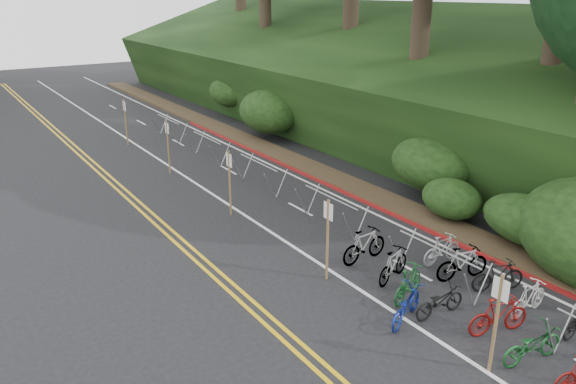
# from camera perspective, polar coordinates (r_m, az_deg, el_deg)

# --- Properties ---
(ground) EXTENTS (120.00, 120.00, 0.00)m
(ground) POSITION_cam_1_polar(r_m,az_deg,el_deg) (13.40, 15.37, -17.81)
(ground) COLOR black
(ground) RESTS_ON ground
(road_markings) EXTENTS (7.47, 80.00, 0.01)m
(road_markings) POSITION_cam_1_polar(r_m,az_deg,el_deg) (20.65, -4.56, -3.05)
(road_markings) COLOR gold
(road_markings) RESTS_ON ground
(red_curb) EXTENTS (0.25, 28.00, 0.10)m
(red_curb) POSITION_cam_1_polar(r_m,az_deg,el_deg) (24.71, 3.60, 1.01)
(red_curb) COLOR maroon
(red_curb) RESTS_ON ground
(embankment) EXTENTS (14.30, 48.14, 9.11)m
(embankment) POSITION_cam_1_polar(r_m,az_deg,el_deg) (33.85, 6.47, 10.50)
(embankment) COLOR black
(embankment) RESTS_ON ground
(bike_racks_rest) EXTENTS (1.14, 23.00, 1.17)m
(bike_racks_rest) POSITION_cam_1_polar(r_m,az_deg,el_deg) (23.82, -3.02, 2.34)
(bike_racks_rest) COLOR #95979B
(bike_racks_rest) RESTS_ON ground
(signpost_near) EXTENTS (0.08, 0.40, 2.41)m
(signpost_near) POSITION_cam_1_polar(r_m,az_deg,el_deg) (13.19, 20.44, -11.83)
(signpost_near) COLOR brown
(signpost_near) RESTS_ON ground
(signposts_rest) EXTENTS (0.08, 18.40, 2.50)m
(signposts_rest) POSITION_cam_1_polar(r_m,az_deg,el_deg) (23.47, -9.36, 3.29)
(signposts_rest) COLOR brown
(signposts_rest) RESTS_ON ground
(bike_front) EXTENTS (1.26, 1.84, 0.92)m
(bike_front) POSITION_cam_1_polar(r_m,az_deg,el_deg) (14.88, 11.88, -11.21)
(bike_front) COLOR navy
(bike_front) RESTS_ON ground
(bike_valet) EXTENTS (3.44, 10.11, 1.09)m
(bike_valet) POSITION_cam_1_polar(r_m,az_deg,el_deg) (15.56, 20.66, -10.61)
(bike_valet) COLOR beige
(bike_valet) RESTS_ON ground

